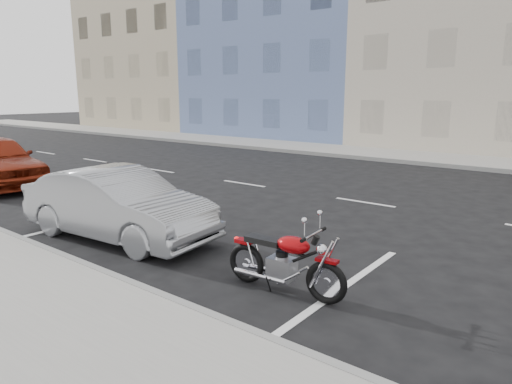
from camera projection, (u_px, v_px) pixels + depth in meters
ground at (446, 215)px, 10.42m from camera, size 120.00×120.00×0.00m
sidewalk_far at (387, 154)px, 20.11m from camera, size 80.00×3.40×0.15m
curb_near at (35, 247)px, 8.02m from camera, size 80.00×0.12×0.16m
curb_far at (370, 159)px, 18.80m from camera, size 80.00×0.12×0.16m
bldg_far_west at (182, 52)px, 37.33m from camera, size 12.00×12.00×12.00m
bldg_blue at (307, 34)px, 30.01m from camera, size 12.00×12.00×13.00m
bldg_cream at (510, 32)px, 22.95m from camera, size 12.00×12.00×11.50m
motorcycle at (328, 274)px, 5.94m from camera, size 1.87×0.62×0.94m
sedan_silver at (118, 204)px, 8.63m from camera, size 4.17×1.80×1.34m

